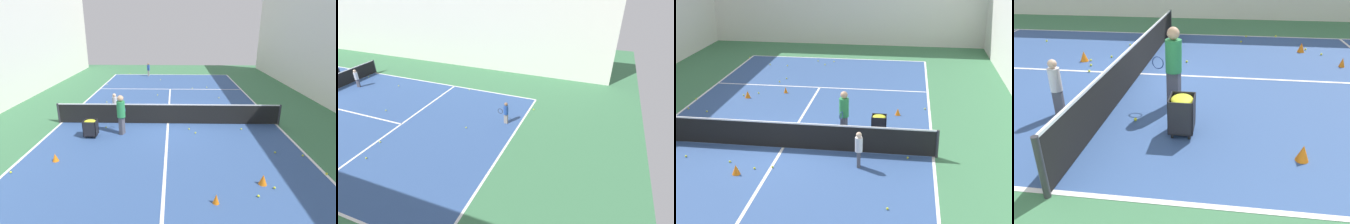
% 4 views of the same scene
% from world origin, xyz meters
% --- Properties ---
extents(line_baseline_near, '(10.33, 0.10, 0.00)m').
position_xyz_m(line_baseline_near, '(0.00, -12.49, 0.01)').
color(line_baseline_near, white).
rests_on(line_baseline_near, ground).
extents(line_sideline_right, '(0.10, 24.99, 0.00)m').
position_xyz_m(line_sideline_right, '(5.16, 0.00, 0.01)').
color(line_sideline_right, white).
rests_on(line_sideline_right, ground).
extents(line_service_near, '(10.33, 0.10, 0.00)m').
position_xyz_m(line_service_near, '(0.00, -6.87, 0.01)').
color(line_service_near, white).
rests_on(line_service_near, ground).
extents(hall_enclosure_right, '(0.15, 32.95, 7.41)m').
position_xyz_m(hall_enclosure_right, '(9.07, 0.00, 3.71)').
color(hall_enclosure_right, silver).
rests_on(hall_enclosure_right, ground).
extents(player_near_baseline, '(0.26, 0.57, 1.17)m').
position_xyz_m(player_near_baseline, '(2.04, -11.77, 0.67)').
color(player_near_baseline, gray).
rests_on(player_near_baseline, ground).
extents(child_midcourt, '(0.27, 0.27, 1.21)m').
position_xyz_m(child_midcourt, '(2.76, -1.03, 0.69)').
color(child_midcourt, '#4C4C56').
rests_on(child_midcourt, ground).
extents(tennis_ball_1, '(0.07, 0.07, 0.07)m').
position_xyz_m(tennis_ball_1, '(-2.72, -7.39, 0.04)').
color(tennis_ball_1, yellow).
rests_on(tennis_ball_1, ground).
extents(tennis_ball_3, '(0.07, 0.07, 0.07)m').
position_xyz_m(tennis_ball_3, '(3.89, -12.72, 0.04)').
color(tennis_ball_3, yellow).
rests_on(tennis_ball_3, ground).
extents(tennis_ball_6, '(0.07, 0.07, 0.07)m').
position_xyz_m(tennis_ball_6, '(0.87, -10.12, 0.04)').
color(tennis_ball_6, yellow).
rests_on(tennis_ball_6, ground).
extents(tennis_ball_10, '(0.07, 0.07, 0.07)m').
position_xyz_m(tennis_ball_10, '(-1.63, -7.07, 0.04)').
color(tennis_ball_10, yellow).
rests_on(tennis_ball_10, ground).
extents(tennis_ball_12, '(0.07, 0.07, 0.07)m').
position_xyz_m(tennis_ball_12, '(4.95, -8.10, 0.04)').
color(tennis_ball_12, yellow).
rests_on(tennis_ball_12, ground).
extents(tennis_ball_13, '(0.07, 0.07, 0.07)m').
position_xyz_m(tennis_ball_13, '(4.32, -0.24, 0.04)').
color(tennis_ball_13, yellow).
rests_on(tennis_ball_13, ground).
extents(tennis_ball_14, '(0.07, 0.07, 0.07)m').
position_xyz_m(tennis_ball_14, '(3.81, -3.40, 0.04)').
color(tennis_ball_14, yellow).
rests_on(tennis_ball_14, ground).
extents(tennis_ball_18, '(0.07, 0.07, 0.07)m').
position_xyz_m(tennis_ball_18, '(2.85, 0.62, 0.04)').
color(tennis_ball_18, yellow).
rests_on(tennis_ball_18, ground).
extents(tennis_ball_31, '(0.07, 0.07, 0.07)m').
position_xyz_m(tennis_ball_31, '(0.82, -5.12, 0.04)').
color(tennis_ball_31, yellow).
rests_on(tennis_ball_31, ground).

